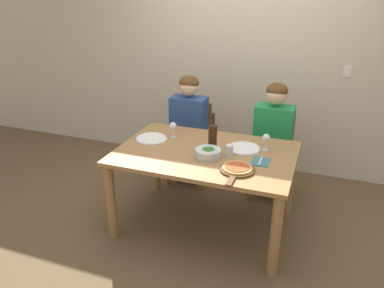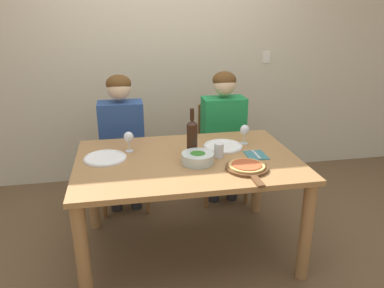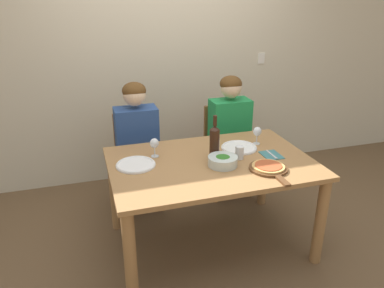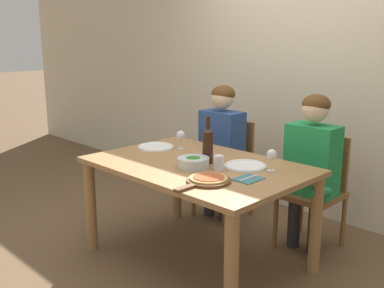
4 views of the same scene
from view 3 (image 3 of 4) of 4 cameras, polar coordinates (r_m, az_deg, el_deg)
ground_plane at (r=3.24m, az=2.68°, el=-14.77°), size 40.00×40.00×0.00m
back_wall at (r=4.02m, az=-4.10°, el=13.63°), size 10.00×0.06×2.70m
dining_table at (r=2.90m, az=2.90°, el=-4.70°), size 1.53×1.03×0.75m
chair_left at (r=3.63m, az=-8.42°, el=-1.86°), size 0.42×0.42×0.88m
chair_right at (r=3.85m, az=5.09°, el=-0.24°), size 0.42×0.42×0.88m
person_woman at (r=3.43m, az=-8.36°, el=1.29°), size 0.47×0.51×1.22m
person_man at (r=3.67m, az=5.85°, el=2.79°), size 0.47×0.51×1.22m
wine_bottle at (r=2.86m, az=3.45°, el=0.46°), size 0.08×0.08×0.34m
broccoli_bowl at (r=2.77m, az=4.70°, el=-2.58°), size 0.22×0.22×0.08m
dinner_plate_left at (r=2.80m, az=-8.58°, el=-3.10°), size 0.29×0.29×0.02m
dinner_plate_right at (r=3.09m, az=7.18°, el=-0.52°), size 0.29×0.29×0.02m
pizza_on_board at (r=2.76m, az=11.64°, el=-3.60°), size 0.28×0.42×0.04m
wine_glass_left at (r=2.90m, az=-5.75°, el=-0.02°), size 0.07×0.07×0.15m
wine_glass_right at (r=3.17m, az=9.91°, el=1.77°), size 0.07×0.07×0.15m
water_tumbler at (r=2.89m, az=7.24°, el=-1.30°), size 0.07×0.07×0.10m
fork_on_napkin at (r=3.01m, az=12.00°, el=-1.65°), size 0.14×0.18×0.01m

